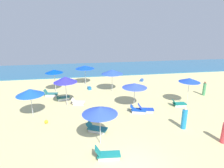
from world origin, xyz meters
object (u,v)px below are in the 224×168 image
Objects in this scene: umbrella_6 at (30,92)px; umbrella_2 at (135,85)px; lounge_chair_0_0 at (179,104)px; lounge_chair_5_1 at (107,154)px; lounge_chair_2_1 at (138,110)px; cooler_box_1 at (89,88)px; beachgoer_1 at (184,119)px; umbrella_3 at (54,71)px; lounge_chair_5_0 at (96,128)px; umbrella_0 at (189,80)px; umbrella_5 at (100,110)px; lounge_chair_3_0 at (50,94)px; beachgoer_2 at (204,89)px; lounge_chair_2_0 at (145,109)px; lounge_chair_1_0 at (62,98)px; beach_ball_2 at (46,122)px; umbrella_7 at (112,72)px; lounge_chair_1_1 at (78,102)px; cooler_box_0 at (142,80)px; umbrella_4 at (85,67)px; umbrella_1 at (65,79)px.

umbrella_2 is at bearing 3.52° from umbrella_6.
lounge_chair_0_0 is 0.90× the size of lounge_chair_5_1.
lounge_chair_2_1 is 2.70× the size of cooler_box_1.
umbrella_3 is at bearing -114.67° from beachgoer_1.
umbrella_6 is at bearing 84.26° from lounge_chair_5_0.
umbrella_0 is 1.02× the size of umbrella_5.
umbrella_5 is 6.94m from umbrella_6.
umbrella_0 is 1.73× the size of lounge_chair_2_1.
beachgoer_2 reaches higher than lounge_chair_3_0.
umbrella_5 is (-4.34, -3.96, 2.04)m from lounge_chair_2_0.
umbrella_2 is at bearing 176.39° from umbrella_0.
beachgoer_1 is at bearing -68.93° from lounge_chair_5_0.
lounge_chair_0_0 is 0.88× the size of lounge_chair_1_0.
umbrella_7 is at bearing 46.71° from beach_ball_2.
lounge_chair_3_0 reaches higher than lounge_chair_5_1.
beach_ball_2 is at bearing -172.58° from umbrella_0.
lounge_chair_1_1 is 0.91× the size of lounge_chair_5_1.
umbrella_7 is at bearing 141.90° from umbrella_0.
lounge_chair_2_1 is (-0.04, -1.29, -1.80)m from umbrella_2.
beachgoer_1 is 12.47m from cooler_box_0.
beachgoer_1 is (7.59, -5.74, 0.52)m from lounge_chair_1_1.
lounge_chair_5_1 is at bearing -87.42° from umbrella_4.
lounge_chair_0_0 is at bearing -89.30° from lounge_chair_1_1.
umbrella_7 reaches higher than lounge_chair_1_1.
lounge_chair_0_0 is 7.81m from umbrella_7.
cooler_box_1 is at bearing 64.17° from beach_ball_2.
umbrella_4 is 11.85m from lounge_chair_5_0.
umbrella_6 is at bearing -51.60° from cooler_box_1.
lounge_chair_1_0 is 1.92m from lounge_chair_3_0.
lounge_chair_3_0 is 0.58× the size of umbrella_7.
lounge_chair_0_0 is at bearing -165.23° from umbrella_0.
umbrella_6 is at bearing 129.57° from lounge_chair_1_1.
umbrella_2 is at bearing -35.97° from umbrella_3.
umbrella_2 is 2.22m from lounge_chair_2_1.
umbrella_5 is at bearing -12.41° from cooler_box_1.
umbrella_2 is at bearing 17.82° from lounge_chair_2_1.
lounge_chair_5_0 reaches higher than lounge_chair_0_0.
beach_ball_2 is (-7.52, -1.97, -1.91)m from umbrella_2.
beachgoer_2 reaches higher than lounge_chair_0_0.
umbrella_3 is (-11.78, 6.12, 2.15)m from lounge_chair_0_0.
lounge_chair_2_0 is at bearing 19.54° from cooler_box_1.
cooler_box_0 is (3.46, 9.30, -0.09)m from lounge_chair_2_1.
umbrella_7 is (2.91, -3.26, 0.03)m from umbrella_4.
lounge_chair_1_0 is at bearing 110.56° from umbrella_5.
umbrella_2 is (-4.15, 0.58, 1.82)m from lounge_chair_0_0.
umbrella_1 reaches higher than lounge_chair_5_1.
umbrella_3 is at bearing -145.21° from umbrella_4.
cooler_box_0 reaches higher than cooler_box_1.
umbrella_3 reaches higher than lounge_chair_2_1.
umbrella_0 is at bearing -86.83° from lounge_chair_1_1.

